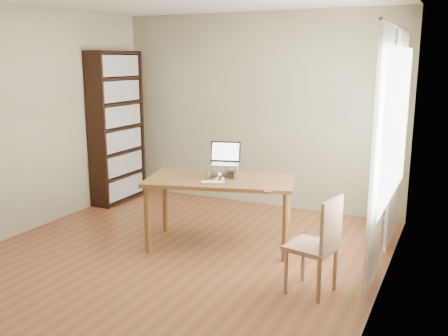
% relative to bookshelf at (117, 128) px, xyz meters
% --- Properties ---
extents(room, '(4.04, 4.54, 2.64)m').
position_rel_bookshelf_xyz_m(room, '(1.86, -1.54, 0.25)').
color(room, brown).
rests_on(room, ground).
extents(bookshelf, '(0.30, 0.90, 2.10)m').
position_rel_bookshelf_xyz_m(bookshelf, '(0.00, 0.00, 0.00)').
color(bookshelf, black).
rests_on(bookshelf, ground).
extents(curtains, '(0.03, 1.90, 2.25)m').
position_rel_bookshelf_xyz_m(curtains, '(3.75, -0.75, 0.12)').
color(curtains, white).
rests_on(curtains, ground).
extents(desk, '(1.70, 1.17, 0.75)m').
position_rel_bookshelf_xyz_m(desk, '(2.09, -0.98, -0.39)').
color(desk, brown).
rests_on(desk, ground).
extents(laptop_stand, '(0.32, 0.25, 0.13)m').
position_rel_bookshelf_xyz_m(laptop_stand, '(2.09, -0.90, -0.22)').
color(laptop_stand, silver).
rests_on(laptop_stand, desk).
extents(laptop, '(0.38, 0.35, 0.23)m').
position_rel_bookshelf_xyz_m(laptop, '(2.09, -0.84, -0.11)').
color(laptop, silver).
rests_on(laptop, laptop_stand).
extents(keyboard, '(0.28, 0.21, 0.02)m').
position_rel_bookshelf_xyz_m(keyboard, '(2.12, -1.20, -0.29)').
color(keyboard, silver).
rests_on(keyboard, desk).
extents(coaster, '(0.09, 0.09, 0.01)m').
position_rel_bookshelf_xyz_m(coaster, '(2.74, -1.26, -0.30)').
color(coaster, brown).
rests_on(coaster, desk).
extents(cat, '(0.24, 0.48, 0.15)m').
position_rel_bookshelf_xyz_m(cat, '(2.08, -0.87, -0.24)').
color(cat, '#443B36').
rests_on(cat, desk).
extents(chair, '(0.45, 0.45, 0.87)m').
position_rel_bookshelf_xyz_m(chair, '(3.36, -1.64, -0.58)').
color(chair, '#A77B5A').
rests_on(chair, ground).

